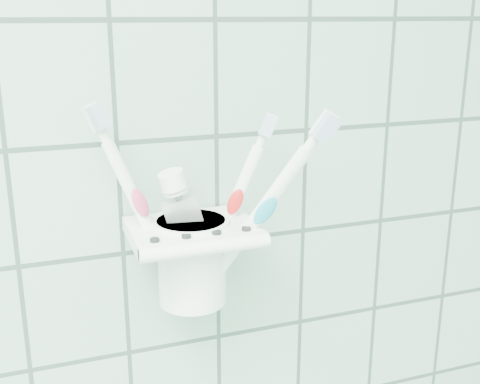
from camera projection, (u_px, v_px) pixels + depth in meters
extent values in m
cube|color=white|center=(183.00, 228.00, 0.61)|extent=(0.05, 0.02, 0.03)
cube|color=white|center=(193.00, 231.00, 0.57)|extent=(0.12, 0.09, 0.01)
cylinder|color=white|center=(206.00, 248.00, 0.53)|extent=(0.12, 0.01, 0.01)
cylinder|color=black|center=(155.00, 240.00, 0.53)|extent=(0.01, 0.01, 0.00)
cylinder|color=black|center=(186.00, 237.00, 0.53)|extent=(0.01, 0.01, 0.00)
cylinder|color=black|center=(217.00, 233.00, 0.54)|extent=(0.01, 0.01, 0.00)
cylinder|color=black|center=(246.00, 229.00, 0.55)|extent=(0.01, 0.01, 0.00)
cylinder|color=white|center=(192.00, 261.00, 0.58)|extent=(0.07, 0.07, 0.08)
cylinder|color=white|center=(191.00, 223.00, 0.57)|extent=(0.07, 0.07, 0.01)
cylinder|color=black|center=(191.00, 222.00, 0.57)|extent=(0.06, 0.06, 0.00)
cylinder|color=white|center=(178.00, 214.00, 0.56)|extent=(0.08, 0.03, 0.16)
cylinder|color=white|center=(175.00, 116.00, 0.54)|extent=(0.02, 0.01, 0.03)
cube|color=silver|center=(176.00, 101.00, 0.53)|extent=(0.02, 0.02, 0.03)
cube|color=white|center=(175.00, 100.00, 0.53)|extent=(0.02, 0.01, 0.03)
ellipsoid|color=#D83F72|center=(179.00, 195.00, 0.55)|extent=(0.02, 0.01, 0.03)
cylinder|color=white|center=(197.00, 214.00, 0.58)|extent=(0.08, 0.02, 0.15)
cylinder|color=white|center=(195.00, 127.00, 0.56)|extent=(0.02, 0.01, 0.02)
cube|color=silver|center=(196.00, 114.00, 0.55)|extent=(0.02, 0.01, 0.02)
cube|color=white|center=(194.00, 113.00, 0.56)|extent=(0.02, 0.01, 0.03)
ellipsoid|color=red|center=(198.00, 198.00, 0.57)|extent=(0.02, 0.01, 0.03)
cylinder|color=white|center=(199.00, 208.00, 0.56)|extent=(0.10, 0.06, 0.16)
cylinder|color=white|center=(196.00, 101.00, 0.53)|extent=(0.02, 0.02, 0.03)
cube|color=silver|center=(198.00, 84.00, 0.52)|extent=(0.03, 0.02, 0.03)
cube|color=white|center=(196.00, 84.00, 0.53)|extent=(0.03, 0.01, 0.03)
ellipsoid|color=teal|center=(200.00, 188.00, 0.55)|extent=(0.03, 0.01, 0.04)
cube|color=silver|center=(205.00, 240.00, 0.59)|extent=(0.06, 0.02, 0.10)
cube|color=silver|center=(206.00, 284.00, 0.60)|extent=(0.04, 0.01, 0.02)
cone|color=silver|center=(204.00, 187.00, 0.57)|extent=(0.03, 0.03, 0.02)
cylinder|color=white|center=(204.00, 174.00, 0.57)|extent=(0.03, 0.03, 0.03)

